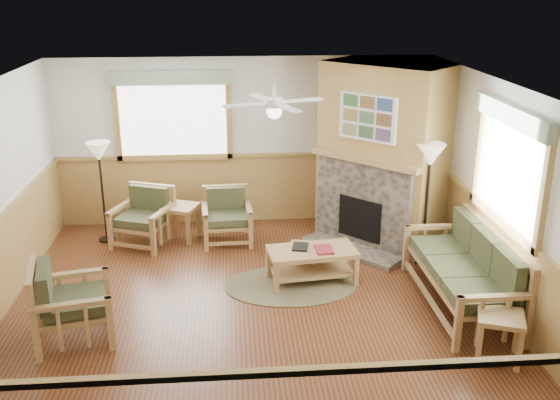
{
  "coord_description": "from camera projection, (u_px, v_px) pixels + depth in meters",
  "views": [
    {
      "loc": [
        -0.21,
        -6.79,
        3.81
      ],
      "look_at": [
        0.4,
        0.7,
        1.15
      ],
      "focal_mm": 40.0,
      "sensor_mm": 36.0,
      "label": 1
    }
  ],
  "objects": [
    {
      "name": "book_dark",
      "position": [
        300.0,
        246.0,
        8.24
      ],
      "size": [
        0.25,
        0.3,
        0.03
      ],
      "primitive_type": "cube",
      "rotation": [
        0.0,
        0.0,
        -0.2
      ],
      "color": "black",
      "rests_on": "coffee_table"
    },
    {
      "name": "wall_right",
      "position": [
        501.0,
        198.0,
        7.44
      ],
      "size": [
        0.02,
        6.0,
        2.7
      ],
      "primitive_type": "cube",
      "color": "silver",
      "rests_on": "floor"
    },
    {
      "name": "floor",
      "position": [
        252.0,
        308.0,
        7.67
      ],
      "size": [
        6.0,
        6.0,
        0.01
      ],
      "primitive_type": "cube",
      "color": "#582D18",
      "rests_on": "ground"
    },
    {
      "name": "floor_lamp_right",
      "position": [
        427.0,
        204.0,
        8.66
      ],
      "size": [
        0.53,
        0.53,
        1.74
      ],
      "primitive_type": null,
      "rotation": [
        0.0,
        0.0,
        -0.43
      ],
      "color": "black",
      "rests_on": "floor"
    },
    {
      "name": "coffee_table",
      "position": [
        312.0,
        265.0,
        8.27
      ],
      "size": [
        1.22,
        0.72,
        0.46
      ],
      "primitive_type": null,
      "rotation": [
        0.0,
        0.0,
        0.12
      ],
      "color": "#A9824F",
      "rests_on": "floor"
    },
    {
      "name": "ceiling",
      "position": [
        249.0,
        88.0,
        6.77
      ],
      "size": [
        6.0,
        6.0,
        0.01
      ],
      "primitive_type": "cube",
      "color": "white",
      "rests_on": "floor"
    },
    {
      "name": "book_red",
      "position": [
        324.0,
        249.0,
        8.15
      ],
      "size": [
        0.23,
        0.31,
        0.03
      ],
      "primitive_type": "cube",
      "rotation": [
        0.0,
        0.0,
        0.04
      ],
      "color": "maroon",
      "rests_on": "coffee_table"
    },
    {
      "name": "armchair_back_right",
      "position": [
        227.0,
        217.0,
        9.48
      ],
      "size": [
        0.76,
        0.76,
        0.81
      ],
      "primitive_type": null,
      "rotation": [
        0.0,
        0.0,
        0.06
      ],
      "color": "#A9824F",
      "rests_on": "floor"
    },
    {
      "name": "window_right",
      "position": [
        518.0,
        103.0,
        6.86
      ],
      "size": [
        0.16,
        1.9,
        1.5
      ],
      "primitive_type": null,
      "color": "white",
      "rests_on": "wall_right"
    },
    {
      "name": "braided_rug",
      "position": [
        291.0,
        285.0,
        8.23
      ],
      "size": [
        2.15,
        2.15,
        0.01
      ],
      "primitive_type": "cylinder",
      "rotation": [
        0.0,
        0.0,
        -0.26
      ],
      "color": "brown",
      "rests_on": "floor"
    },
    {
      "name": "armchair_left",
      "position": [
        72.0,
        301.0,
        6.87
      ],
      "size": [
        0.98,
        0.98,
        0.92
      ],
      "primitive_type": null,
      "rotation": [
        0.0,
        0.0,
        1.79
      ],
      "color": "#A9824F",
      "rests_on": "floor"
    },
    {
      "name": "floor_lamp_left",
      "position": [
        102.0,
        192.0,
        9.4
      ],
      "size": [
        0.38,
        0.38,
        1.57
      ],
      "primitive_type": null,
      "rotation": [
        0.0,
        0.0,
        -0.05
      ],
      "color": "black",
      "rests_on": "floor"
    },
    {
      "name": "footstool",
      "position": [
        304.0,
        257.0,
        8.64
      ],
      "size": [
        0.5,
        0.5,
        0.35
      ],
      "primitive_type": null,
      "rotation": [
        0.0,
        0.0,
        -0.26
      ],
      "color": "#A9824F",
      "rests_on": "floor"
    },
    {
      "name": "window_back",
      "position": [
        170.0,
        69.0,
        9.52
      ],
      "size": [
        1.9,
        0.16,
        1.5
      ],
      "primitive_type": null,
      "color": "white",
      "rests_on": "wall_back"
    },
    {
      "name": "wall_front",
      "position": [
        266.0,
        349.0,
        4.4
      ],
      "size": [
        6.0,
        0.02,
        2.7
      ],
      "primitive_type": "cube",
      "color": "silver",
      "rests_on": "floor"
    },
    {
      "name": "wall_back",
      "position": [
        244.0,
        142.0,
        10.04
      ],
      "size": [
        6.0,
        0.02,
        2.7
      ],
      "primitive_type": "cube",
      "color": "silver",
      "rests_on": "floor"
    },
    {
      "name": "end_table_sofa",
      "position": [
        499.0,
        337.0,
        6.56
      ],
      "size": [
        0.59,
        0.58,
        0.52
      ],
      "primitive_type": null,
      "rotation": [
        0.0,
        0.0,
        -0.36
      ],
      "color": "#A9824F",
      "rests_on": "floor"
    },
    {
      "name": "wainscot",
      "position": [
        252.0,
        267.0,
        7.48
      ],
      "size": [
        6.0,
        6.0,
        1.1
      ],
      "primitive_type": null,
      "color": "#A88344",
      "rests_on": "floor"
    },
    {
      "name": "end_table_chairs",
      "position": [
        181.0,
        222.0,
        9.63
      ],
      "size": [
        0.62,
        0.61,
        0.55
      ],
      "primitive_type": null,
      "rotation": [
        0.0,
        0.0,
        -0.36
      ],
      "color": "#A9824F",
      "rests_on": "floor"
    },
    {
      "name": "sofa",
      "position": [
        461.0,
        270.0,
        7.59
      ],
      "size": [
        2.09,
        0.86,
        0.96
      ],
      "primitive_type": null,
      "rotation": [
        0.0,
        0.0,
        -1.57
      ],
      "color": "#A9824F",
      "rests_on": "floor"
    },
    {
      "name": "armchair_back_left",
      "position": [
        142.0,
        218.0,
        9.37
      ],
      "size": [
        1.0,
        1.0,
        0.86
      ],
      "primitive_type": null,
      "rotation": [
        0.0,
        0.0,
        -0.38
      ],
      "color": "#A9824F",
      "rests_on": "floor"
    },
    {
      "name": "fireplace",
      "position": [
        383.0,
        154.0,
        9.3
      ],
      "size": [
        3.11,
        3.11,
        2.7
      ],
      "primitive_type": null,
      "rotation": [
        0.0,
        0.0,
        -0.79
      ],
      "color": "#A88344",
      "rests_on": "floor"
    },
    {
      "name": "ceiling_fan",
      "position": [
        274.0,
        87.0,
        7.08
      ],
      "size": [
        1.59,
        1.59,
        0.36
      ],
      "primitive_type": null,
      "rotation": [
        0.0,
        0.0,
        0.35
      ],
      "color": "white",
      "rests_on": "ceiling"
    }
  ]
}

